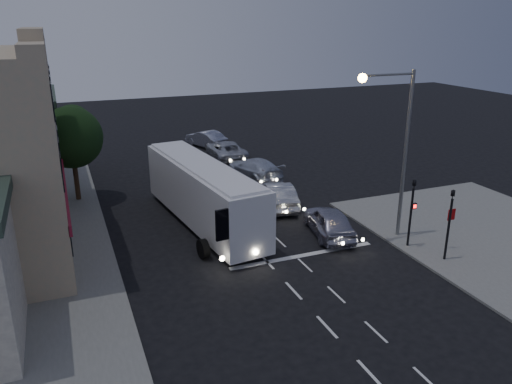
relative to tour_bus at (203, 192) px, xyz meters
name	(u,v)px	position (x,y,z in m)	size (l,w,h in m)	color
ground	(284,280)	(1.56, -7.91, -2.03)	(120.00, 120.00, 0.00)	black
road_markings	(280,247)	(2.84, -4.60, -2.02)	(8.00, 30.55, 0.01)	silver
tour_bus	(203,192)	(0.00, 0.00, 0.00)	(4.02, 12.47, 3.75)	white
car_suv	(329,221)	(6.07, -4.11, -1.22)	(1.92, 4.77, 1.63)	#9C9CB1
car_sedan_a	(278,195)	(5.27, 1.06, -1.23)	(1.69, 4.86, 1.60)	silver
car_sedan_b	(254,168)	(6.12, 7.34, -1.24)	(2.20, 5.41, 1.57)	silver
car_sedan_c	(226,150)	(5.94, 13.45, -1.24)	(2.61, 5.67, 1.58)	#ADB0BB
car_extra	(206,139)	(5.56, 18.27, -1.24)	(1.67, 4.78, 1.57)	#AEB0C2
traffic_signal_main	(412,205)	(9.16, -7.13, 0.39)	(0.25, 0.35, 4.10)	black
traffic_signal_side	(450,216)	(9.86, -9.11, 0.39)	(0.18, 0.15, 4.10)	black
regulatory_sign	(450,222)	(10.86, -8.15, -0.43)	(0.45, 0.12, 2.20)	slate
streetlight	(397,137)	(8.90, -5.71, 3.70)	(3.32, 0.44, 9.00)	slate
street_tree	(71,135)	(-6.65, 7.12, 2.47)	(4.00, 4.00, 6.20)	black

